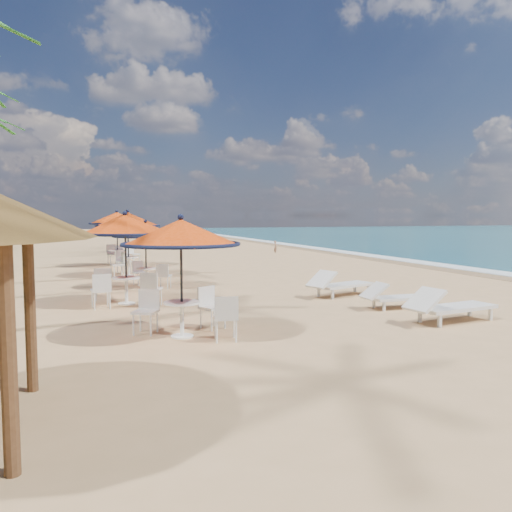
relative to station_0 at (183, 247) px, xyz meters
The scene contains 12 objects.
ground 5.09m from the station_0, ahead, with size 160.00×160.00×0.00m, color tan.
foam_strip 17.42m from the station_0, 35.66° to the left, with size 1.20×140.00×0.04m, color white.
wetsand_band 16.70m from the station_0, 37.47° to the left, with size 1.40×140.00×0.02m, color olive.
station_0 is the anchor object (origin of this frame).
station_1 4.07m from the station_0, 100.33° to the left, with size 2.35×2.35×2.45m.
station_2 6.91m from the station_0, 88.12° to the left, with size 2.11×2.11×2.20m.
station_3 10.33m from the station_0, 90.25° to the left, with size 2.45×2.59×2.55m.
station_4 14.39m from the station_0, 90.24° to the left, with size 2.48×2.61×2.59m.
lounger_near 5.88m from the station_0, ahead, with size 2.27×0.94×0.79m.
lounger_mid 5.86m from the station_0, 10.82° to the left, with size 1.90×0.67×0.67m.
lounger_far 6.28m from the station_0, 31.94° to the left, with size 2.26×1.28×0.77m.
person 21.50m from the station_0, 63.09° to the left, with size 0.30×0.20×0.83m, color #8A6046.
Camera 1 is at (-6.71, -9.47, 2.33)m, focal length 35.00 mm.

